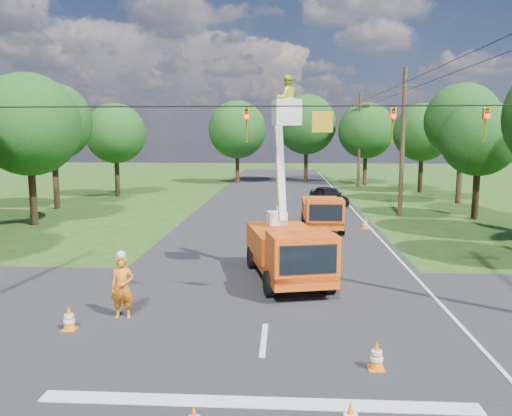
# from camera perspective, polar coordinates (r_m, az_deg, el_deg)

# --- Properties ---
(ground) EXTENTS (140.00, 140.00, 0.00)m
(ground) POSITION_cam_1_polar(r_m,az_deg,el_deg) (33.14, 2.38, -1.25)
(ground) COLOR #1F4916
(ground) RESTS_ON ground
(road_main) EXTENTS (12.00, 100.00, 0.06)m
(road_main) POSITION_cam_1_polar(r_m,az_deg,el_deg) (33.14, 2.38, -1.25)
(road_main) COLOR black
(road_main) RESTS_ON ground
(road_cross) EXTENTS (56.00, 10.00, 0.07)m
(road_cross) POSITION_cam_1_polar(r_m,az_deg,el_deg) (15.67, 1.22, -12.10)
(road_cross) COLOR black
(road_cross) RESTS_ON ground
(stop_bar) EXTENTS (9.00, 0.45, 0.02)m
(stop_bar) POSITION_cam_1_polar(r_m,az_deg,el_deg) (10.95, 0.13, -21.58)
(stop_bar) COLOR silver
(stop_bar) RESTS_ON ground
(edge_line) EXTENTS (0.12, 90.00, 0.02)m
(edge_line) POSITION_cam_1_polar(r_m,az_deg,el_deg) (33.52, 11.99, -1.32)
(edge_line) COLOR silver
(edge_line) RESTS_ON ground
(bucket_truck) EXTENTS (3.46, 6.30, 7.66)m
(bucket_truck) POSITION_cam_1_polar(r_m,az_deg,el_deg) (18.72, 3.70, -3.58)
(bucket_truck) COLOR #EC5910
(bucket_truck) RESTS_ON ground
(second_truck) EXTENTS (2.25, 5.57, 2.07)m
(second_truck) POSITION_cam_1_polar(r_m,az_deg,el_deg) (29.24, 7.56, -0.45)
(second_truck) COLOR #EC5910
(second_truck) RESTS_ON ground
(ground_worker) EXTENTS (0.73, 0.50, 1.93)m
(ground_worker) POSITION_cam_1_polar(r_m,az_deg,el_deg) (15.60, -15.03, -8.75)
(ground_worker) COLOR #FF5F15
(ground_worker) RESTS_ON ground
(distant_car) EXTENTS (3.26, 4.72, 1.49)m
(distant_car) POSITION_cam_1_polar(r_m,az_deg,el_deg) (40.17, 8.31, 1.40)
(distant_car) COLOR black
(distant_car) RESTS_ON ground
(traffic_cone_2) EXTENTS (0.38, 0.38, 0.71)m
(traffic_cone_2) POSITION_cam_1_polar(r_m,az_deg,el_deg) (22.08, 7.80, -5.18)
(traffic_cone_2) COLOR orange
(traffic_cone_2) RESTS_ON ground
(traffic_cone_3) EXTENTS (0.38, 0.38, 0.71)m
(traffic_cone_3) POSITION_cam_1_polar(r_m,az_deg,el_deg) (23.19, 9.10, -4.56)
(traffic_cone_3) COLOR orange
(traffic_cone_3) RESTS_ON ground
(traffic_cone_4) EXTENTS (0.38, 0.38, 0.71)m
(traffic_cone_4) POSITION_cam_1_polar(r_m,az_deg,el_deg) (15.29, -20.58, -11.75)
(traffic_cone_4) COLOR orange
(traffic_cone_4) RESTS_ON ground
(traffic_cone_7) EXTENTS (0.38, 0.38, 0.71)m
(traffic_cone_7) POSITION_cam_1_polar(r_m,az_deg,el_deg) (30.13, 12.34, -1.70)
(traffic_cone_7) COLOR orange
(traffic_cone_7) RESTS_ON ground
(traffic_cone_8) EXTENTS (0.38, 0.38, 0.71)m
(traffic_cone_8) POSITION_cam_1_polar(r_m,az_deg,el_deg) (12.46, 13.61, -16.09)
(traffic_cone_8) COLOR orange
(traffic_cone_8) RESTS_ON ground
(pole_right_mid) EXTENTS (1.80, 0.30, 10.00)m
(pole_right_mid) POSITION_cam_1_polar(r_m,az_deg,el_deg) (35.59, 16.42, 7.33)
(pole_right_mid) COLOR #4C3823
(pole_right_mid) RESTS_ON ground
(pole_right_far) EXTENTS (1.80, 0.30, 10.00)m
(pole_right_far) POSITION_cam_1_polar(r_m,az_deg,el_deg) (55.27, 11.74, 7.68)
(pole_right_far) COLOR #4C3823
(pole_right_far) RESTS_ON ground
(signal_span) EXTENTS (18.00, 0.29, 1.07)m
(signal_span) POSITION_cam_1_polar(r_m,az_deg,el_deg) (14.79, 10.07, 9.79)
(signal_span) COLOR black
(signal_span) RESTS_ON ground
(tree_left_d) EXTENTS (6.20, 6.20, 9.24)m
(tree_left_d) POSITION_cam_1_polar(r_m,az_deg,el_deg) (33.51, -24.57, 8.64)
(tree_left_d) COLOR #382616
(tree_left_d) RESTS_ON ground
(tree_left_e) EXTENTS (5.80, 5.80, 9.41)m
(tree_left_e) POSITION_cam_1_polar(r_m,az_deg,el_deg) (40.59, -22.23, 9.08)
(tree_left_e) COLOR #382616
(tree_left_e) RESTS_ON ground
(tree_left_f) EXTENTS (5.40, 5.40, 8.40)m
(tree_left_f) POSITION_cam_1_polar(r_m,az_deg,el_deg) (47.24, -15.76, 8.19)
(tree_left_f) COLOR #382616
(tree_left_f) RESTS_ON ground
(tree_right_c) EXTENTS (5.00, 5.00, 7.83)m
(tree_right_c) POSITION_cam_1_polar(r_m,az_deg,el_deg) (35.99, 24.16, 7.29)
(tree_right_c) COLOR #382616
(tree_right_c) RESTS_ON ground
(tree_right_d) EXTENTS (6.00, 6.00, 9.70)m
(tree_right_d) POSITION_cam_1_polar(r_m,az_deg,el_deg) (44.08, 22.53, 9.19)
(tree_right_d) COLOR #382616
(tree_right_d) RESTS_ON ground
(tree_right_e) EXTENTS (5.60, 5.60, 8.63)m
(tree_right_e) POSITION_cam_1_polar(r_m,az_deg,el_deg) (51.43, 18.49, 8.19)
(tree_right_e) COLOR #382616
(tree_right_e) RESTS_ON ground
(tree_far_a) EXTENTS (6.60, 6.60, 9.50)m
(tree_far_a) POSITION_cam_1_polar(r_m,az_deg,el_deg) (57.96, -2.16, 8.93)
(tree_far_a) COLOR #382616
(tree_far_a) RESTS_ON ground
(tree_far_b) EXTENTS (7.00, 7.00, 10.32)m
(tree_far_b) POSITION_cam_1_polar(r_m,az_deg,el_deg) (59.75, 5.78, 9.47)
(tree_far_b) COLOR #382616
(tree_far_b) RESTS_ON ground
(tree_far_c) EXTENTS (6.20, 6.20, 9.18)m
(tree_far_c) POSITION_cam_1_polar(r_m,az_deg,el_deg) (57.40, 12.47, 8.63)
(tree_far_c) COLOR #382616
(tree_far_c) RESTS_ON ground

